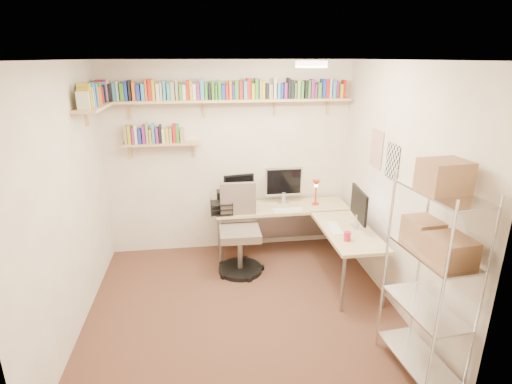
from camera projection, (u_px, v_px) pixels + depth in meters
ground at (242, 307)px, 4.25m from camera, size 3.20×3.20×0.00m
room_shell at (241, 166)px, 3.76m from camera, size 3.24×3.04×2.52m
wall_shelves at (194, 101)px, 4.76m from camera, size 3.12×1.09×0.80m
corner_desk at (288, 213)px, 5.03m from camera, size 1.79×1.71×1.17m
office_chair at (240, 236)px, 4.87m from camera, size 0.57×0.58×1.08m
wire_rack at (436, 236)px, 2.99m from camera, size 0.42×0.75×1.83m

